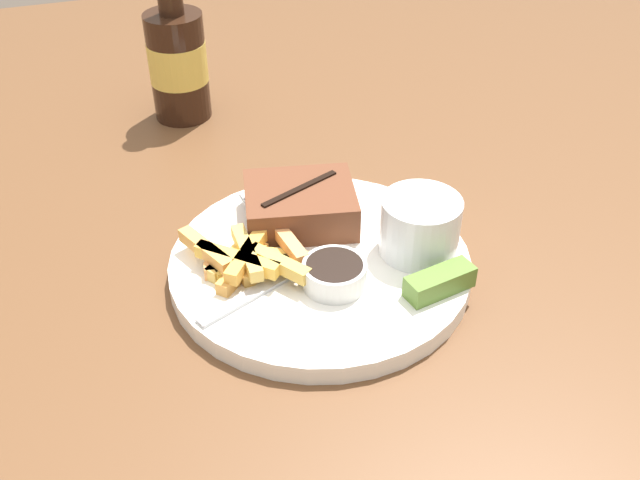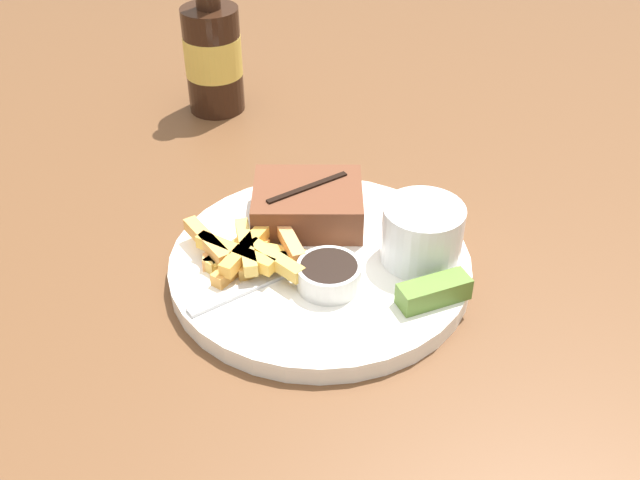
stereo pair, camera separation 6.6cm
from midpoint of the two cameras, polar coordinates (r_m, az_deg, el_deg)
name	(u,v)px [view 2 (the right image)]	position (r m, az deg, el deg)	size (l,w,h in m)	color
dining_table	(320,317)	(0.72, 2.64, -5.96)	(1.48, 1.62, 0.74)	brown
dinner_plate	(320,265)	(0.68, 2.79, -2.05)	(0.27, 0.27, 0.02)	white
steak_portion	(310,204)	(0.71, 1.89, 2.68)	(0.12, 0.10, 0.04)	brown
fries_pile	(252,255)	(0.66, -2.35, -1.25)	(0.12, 0.10, 0.02)	gold
coleslaw_cup	(422,230)	(0.67, 10.65, 0.61)	(0.07, 0.07, 0.05)	white
dipping_sauce_cup	(331,274)	(0.64, 3.85, -2.70)	(0.06, 0.06, 0.02)	silver
pickle_spear	(434,292)	(0.64, 11.64, -3.99)	(0.07, 0.03, 0.02)	#567A2D
fork_utensil	(253,285)	(0.64, -2.23, -3.60)	(0.13, 0.06, 0.00)	#B7B7BC
knife_utensil	(288,242)	(0.69, 0.33, -0.29)	(0.04, 0.17, 0.01)	#B7B7BC
beer_bottle	(213,53)	(0.93, -6.11, 13.96)	(0.07, 0.07, 0.21)	black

